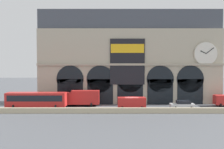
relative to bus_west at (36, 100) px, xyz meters
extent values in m
plane|color=#54565B|center=(17.91, 0.61, -1.78)|extent=(200.00, 200.00, 0.00)
cube|color=#BCAD8C|center=(17.91, -4.10, -1.31)|extent=(90.00, 0.70, 0.95)
cube|color=#B2A891|center=(17.91, 8.20, 6.08)|extent=(38.66, 5.16, 15.73)
cube|color=#424751|center=(17.91, 8.50, 16.00)|extent=(38.66, 4.56, 4.10)
cube|color=black|center=(5.44, 5.56, 0.85)|extent=(5.33, 0.20, 5.27)
cylinder|color=black|center=(5.44, 5.56, 3.49)|extent=(5.61, 0.20, 5.61)
cube|color=black|center=(11.67, 5.56, 0.85)|extent=(5.33, 0.20, 5.27)
cylinder|color=black|center=(11.67, 5.56, 3.49)|extent=(5.61, 0.20, 5.61)
cube|color=black|center=(17.91, 5.56, 0.85)|extent=(5.33, 0.20, 5.27)
cylinder|color=black|center=(17.91, 5.56, 3.49)|extent=(5.61, 0.20, 5.61)
cube|color=black|center=(24.14, 5.56, 0.85)|extent=(5.33, 0.20, 5.27)
cylinder|color=black|center=(24.14, 5.56, 3.49)|extent=(5.61, 0.20, 5.61)
cube|color=black|center=(30.38, 5.56, 0.85)|extent=(5.33, 0.20, 5.27)
cylinder|color=black|center=(30.38, 5.56, 3.49)|extent=(5.61, 0.20, 5.61)
cylinder|color=#B2A891|center=(33.48, 5.46, 8.75)|extent=(5.07, 0.25, 5.07)
cylinder|color=silver|center=(33.48, 5.34, 8.75)|extent=(4.69, 0.06, 4.69)
cube|color=black|center=(32.90, 5.28, 9.03)|extent=(1.23, 0.04, 0.71)
cube|color=black|center=(34.28, 5.26, 9.35)|extent=(1.66, 0.04, 1.31)
cube|color=black|center=(17.31, 5.44, 7.08)|extent=(7.14, 0.12, 9.45)
cube|color=yellow|center=(17.31, 5.36, 9.81)|extent=(6.86, 0.04, 1.83)
cube|color=#A49A85|center=(17.91, 5.46, 6.52)|extent=(38.66, 0.50, 0.44)
cube|color=red|center=(0.00, 0.01, 0.02)|extent=(11.00, 2.50, 2.60)
cube|color=black|center=(0.00, -1.26, 0.37)|extent=(10.12, 0.04, 1.10)
cylinder|color=black|center=(-3.85, -1.12, -1.28)|extent=(0.28, 1.00, 1.00)
cylinder|color=black|center=(-3.85, 1.13, -1.28)|extent=(0.28, 1.00, 1.00)
cylinder|color=black|center=(3.85, -1.12, -1.28)|extent=(0.28, 1.00, 1.00)
cylinder|color=black|center=(3.85, 1.13, -1.28)|extent=(0.28, 1.00, 1.00)
cube|color=red|center=(5.08, 3.47, -0.21)|extent=(2.00, 2.30, 2.30)
cube|color=red|center=(8.83, 3.47, -0.01)|extent=(5.50, 2.30, 2.70)
cylinder|color=black|center=(4.98, 2.44, -1.36)|extent=(0.28, 0.84, 0.84)
cylinder|color=black|center=(4.98, 4.51, -1.36)|extent=(0.28, 0.84, 0.84)
cylinder|color=black|center=(10.08, 2.44, -1.36)|extent=(0.28, 0.84, 0.84)
cylinder|color=black|center=(10.08, 4.51, -1.36)|extent=(0.28, 0.84, 0.84)
cube|color=red|center=(17.79, -0.12, -0.51)|extent=(5.20, 2.00, 1.86)
cylinder|color=black|center=(16.02, -1.02, -1.44)|extent=(0.28, 0.68, 0.68)
cylinder|color=black|center=(16.02, 0.78, -1.44)|extent=(0.28, 0.68, 0.68)
cylinder|color=black|center=(19.56, -1.02, -1.44)|extent=(0.28, 0.68, 0.68)
cylinder|color=black|center=(19.56, 0.78, -1.44)|extent=(0.28, 0.68, 0.68)
cube|color=white|center=(27.29, 0.12, -1.13)|extent=(4.40, 1.80, 0.70)
cube|color=black|center=(27.51, 0.12, -0.51)|extent=(2.46, 1.62, 0.55)
cylinder|color=black|center=(25.83, -0.69, -1.48)|extent=(0.28, 0.60, 0.60)
cylinder|color=black|center=(25.83, 0.93, -1.48)|extent=(0.28, 0.60, 0.60)
cylinder|color=black|center=(28.74, -0.69, -1.48)|extent=(0.28, 0.60, 0.60)
cylinder|color=black|center=(28.74, 0.93, -1.48)|extent=(0.28, 0.60, 0.60)
cylinder|color=black|center=(35.43, 2.40, -1.44)|extent=(0.28, 0.68, 0.68)
cylinder|color=black|center=(35.43, 4.20, -1.44)|extent=(0.28, 0.68, 0.68)
camera|label=1|loc=(14.13, -48.40, 6.90)|focal=41.85mm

